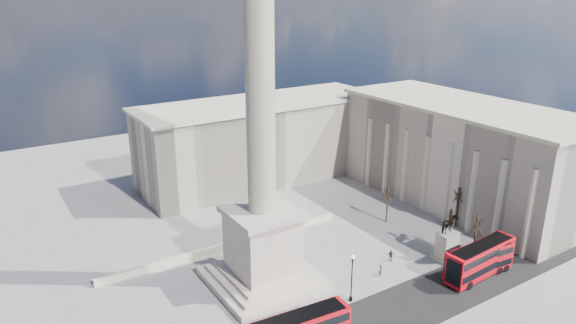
% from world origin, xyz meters
% --- Properties ---
extents(ground, '(180.00, 180.00, 0.00)m').
position_xyz_m(ground, '(0.00, 0.00, 0.00)').
color(ground, gray).
rests_on(ground, ground).
extents(nelsons_column, '(14.00, 14.00, 49.85)m').
position_xyz_m(nelsons_column, '(0.00, 5.00, 12.92)').
color(nelsons_column, '#BFAF9F').
rests_on(nelsons_column, ground).
extents(balustrade_wall, '(40.00, 0.60, 1.10)m').
position_xyz_m(balustrade_wall, '(0.00, 16.00, 0.55)').
color(balustrade_wall, beige).
rests_on(balustrade_wall, ground).
extents(building_east, '(19.00, 46.00, 18.60)m').
position_xyz_m(building_east, '(45.00, 10.00, 9.32)').
color(building_east, beige).
rests_on(building_east, ground).
extents(building_northeast, '(51.00, 17.00, 16.60)m').
position_xyz_m(building_northeast, '(20.00, 40.00, 8.32)').
color(building_northeast, beige).
rests_on(building_northeast, ground).
extents(red_bus_c, '(11.02, 3.47, 4.39)m').
position_xyz_m(red_bus_c, '(26.11, -9.78, 2.30)').
color(red_bus_c, red).
rests_on(red_bus_c, ground).
extents(red_bus_d, '(12.17, 3.52, 4.87)m').
position_xyz_m(red_bus_d, '(26.14, -9.96, 2.56)').
color(red_bus_d, red).
rests_on(red_bus_d, ground).
extents(victorian_lamp, '(0.57, 0.57, 6.69)m').
position_xyz_m(victorian_lamp, '(7.21, -5.01, 3.94)').
color(victorian_lamp, black).
rests_on(victorian_lamp, ground).
extents(equestrian_statue, '(3.85, 2.89, 8.06)m').
position_xyz_m(equestrian_statue, '(26.11, -4.14, 2.79)').
color(equestrian_statue, beige).
rests_on(equestrian_statue, ground).
extents(bare_tree_near, '(1.85, 1.85, 8.09)m').
position_xyz_m(bare_tree_near, '(28.45, -6.99, 6.38)').
color(bare_tree_near, '#332319').
rests_on(bare_tree_near, ground).
extents(bare_tree_mid, '(1.95, 1.95, 7.39)m').
position_xyz_m(bare_tree_mid, '(35.81, 2.34, 5.82)').
color(bare_tree_mid, '#332319').
rests_on(bare_tree_mid, ground).
extents(bare_tree_far, '(1.65, 1.65, 6.75)m').
position_xyz_m(bare_tree_far, '(27.25, 9.98, 5.32)').
color(bare_tree_far, '#332319').
rests_on(bare_tree_far, ground).
extents(pedestrian_walking, '(0.75, 0.67, 1.73)m').
position_xyz_m(pedestrian_walking, '(14.54, -2.56, 0.86)').
color(pedestrian_walking, black).
rests_on(pedestrian_walking, ground).
extents(pedestrian_standing, '(0.92, 0.73, 1.86)m').
position_xyz_m(pedestrian_standing, '(26.59, -6.50, 0.93)').
color(pedestrian_standing, black).
rests_on(pedestrian_standing, ground).
extents(pedestrian_crossing, '(1.01, 1.15, 1.86)m').
position_xyz_m(pedestrian_crossing, '(18.59, -0.32, 0.93)').
color(pedestrian_crossing, black).
rests_on(pedestrian_crossing, ground).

